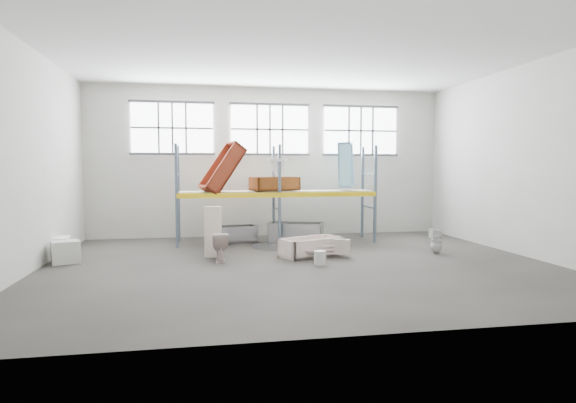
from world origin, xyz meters
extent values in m
cube|color=#4B4540|center=(0.00, 0.00, -0.05)|extent=(12.00, 10.00, 0.10)
cube|color=silver|center=(0.00, 0.00, 5.05)|extent=(12.00, 10.00, 0.10)
cube|color=#ADAAA1|center=(0.00, 5.05, 2.50)|extent=(12.00, 0.10, 5.00)
cube|color=#BCB9AE|center=(0.00, -5.05, 2.50)|extent=(12.00, 0.10, 5.00)
cube|color=#9F9C93|center=(-6.05, 0.00, 2.50)|extent=(0.10, 10.00, 5.00)
cube|color=#AFACA3|center=(6.05, 0.00, 2.50)|extent=(0.10, 10.00, 5.00)
cube|color=white|center=(-3.20, 4.94, 3.60)|extent=(2.60, 0.04, 1.60)
cube|color=white|center=(0.00, 4.94, 3.60)|extent=(2.60, 0.04, 1.60)
cube|color=white|center=(3.20, 4.94, 3.60)|extent=(2.60, 0.04, 1.60)
cube|color=slate|center=(-3.00, 2.90, 1.50)|extent=(0.08, 0.08, 3.00)
cube|color=slate|center=(-3.00, 4.10, 1.50)|extent=(0.08, 0.08, 3.00)
cube|color=slate|center=(0.00, 2.90, 1.50)|extent=(0.08, 0.08, 3.00)
cube|color=slate|center=(0.00, 4.10, 1.50)|extent=(0.08, 0.08, 3.00)
cube|color=slate|center=(3.00, 2.90, 1.50)|extent=(0.08, 0.08, 3.00)
cube|color=slate|center=(3.00, 4.10, 1.50)|extent=(0.08, 0.08, 3.00)
cube|color=yellow|center=(0.00, 2.90, 1.50)|extent=(6.00, 0.10, 0.14)
cube|color=yellow|center=(0.00, 4.10, 1.50)|extent=(6.00, 0.10, 0.14)
cube|color=gray|center=(0.00, 3.50, 1.58)|extent=(5.90, 1.10, 0.03)
cylinder|color=black|center=(0.00, 2.70, 0.00)|extent=(1.80, 1.80, 0.00)
cube|color=beige|center=(1.24, 0.58, 0.28)|extent=(0.45, 0.35, 0.39)
imported|color=beige|center=(0.42, 0.54, 0.16)|extent=(0.58, 0.58, 0.17)
imported|color=beige|center=(-1.86, 0.70, 0.36)|extent=(0.40, 0.70, 0.72)
cube|color=#F2DAC6|center=(-2.01, 1.30, 0.66)|extent=(0.45, 0.32, 1.31)
imported|color=white|center=(3.93, 0.71, 0.34)|extent=(0.32, 0.31, 0.69)
imported|color=silver|center=(-0.05, 3.11, 2.09)|extent=(0.75, 0.67, 0.55)
cylinder|color=silver|center=(0.47, -0.20, 0.17)|extent=(0.35, 0.35, 0.33)
cube|color=beige|center=(-5.56, 1.11, 0.27)|extent=(0.77, 0.72, 0.54)
cube|color=white|center=(-5.99, 1.80, 0.27)|extent=(0.72, 0.72, 0.54)
camera|label=1|loc=(-2.29, -11.12, 2.30)|focal=29.78mm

